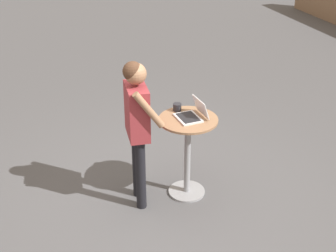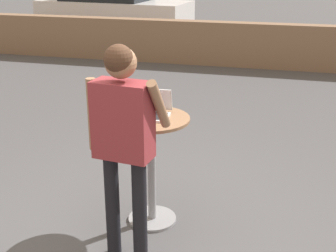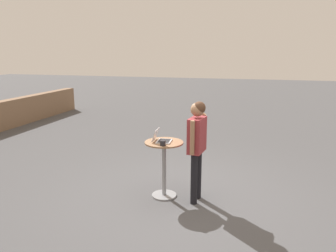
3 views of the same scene
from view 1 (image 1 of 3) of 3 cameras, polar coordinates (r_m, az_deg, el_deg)
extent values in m
plane|color=#4C4C4F|center=(5.37, -1.11, -9.25)|extent=(50.00, 50.00, 0.00)
cylinder|color=gray|center=(5.52, 2.28, -7.96)|extent=(0.42, 0.42, 0.03)
cylinder|color=gray|center=(5.26, 2.38, -3.80)|extent=(0.07, 0.07, 0.92)
cylinder|color=#8C6647|center=(5.03, 2.48, 0.77)|extent=(0.65, 0.65, 0.02)
cube|color=silver|center=(5.02, 2.46, 0.99)|extent=(0.31, 0.25, 0.02)
cube|color=black|center=(5.01, 2.46, 1.09)|extent=(0.27, 0.20, 0.00)
cube|color=silver|center=(5.03, 4.01, 2.35)|extent=(0.30, 0.09, 0.19)
cube|color=white|center=(5.03, 3.96, 2.36)|extent=(0.27, 0.08, 0.17)
cylinder|color=#232328|center=(5.17, 1.13, 2.31)|extent=(0.09, 0.09, 0.09)
torus|color=#232328|center=(5.12, 1.36, 2.06)|extent=(0.04, 0.01, 0.04)
cylinder|color=black|center=(5.26, -3.78, -4.57)|extent=(0.11, 0.11, 0.85)
cylinder|color=black|center=(5.07, -3.35, -5.93)|extent=(0.11, 0.11, 0.85)
cube|color=maroon|center=(4.82, -3.81, 1.80)|extent=(0.44, 0.25, 0.56)
sphere|color=#936B4C|center=(4.65, -3.97, 6.37)|extent=(0.22, 0.22, 0.22)
sphere|color=#472D1E|center=(4.64, -4.32, 6.66)|extent=(0.20, 0.20, 0.20)
cylinder|color=#936B4C|center=(5.03, -4.27, 3.13)|extent=(0.07, 0.07, 0.53)
cylinder|color=#936B4C|center=(4.56, -2.36, 1.95)|extent=(0.11, 0.32, 0.41)
camera|label=2|loc=(3.69, -46.95, 2.84)|focal=50.00mm
camera|label=3|loc=(9.21, -19.27, 21.50)|focal=35.00mm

